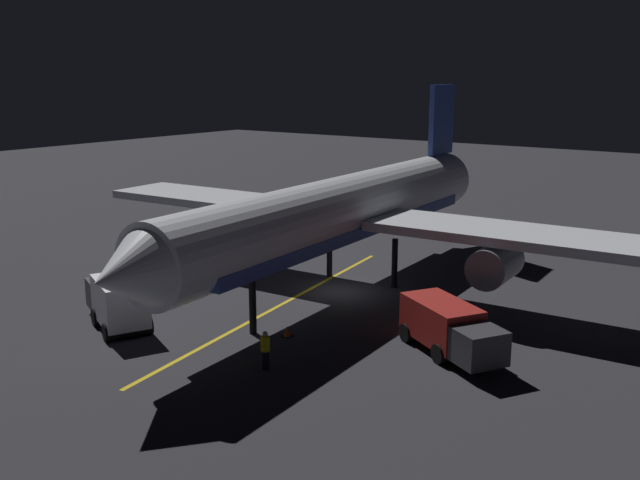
# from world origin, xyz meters

# --- Properties ---
(ground_plane) EXTENTS (180.00, 180.00, 0.20)m
(ground_plane) POSITION_xyz_m (0.00, 0.00, -0.10)
(ground_plane) COLOR #2B2B30
(apron_guide_stripe) EXTENTS (3.63, 24.78, 0.01)m
(apron_guide_stripe) POSITION_xyz_m (1.26, 4.00, 0.00)
(apron_guide_stripe) COLOR gold
(apron_guide_stripe) RESTS_ON ground_plane
(airliner) EXTENTS (36.25, 36.89, 11.77)m
(airliner) POSITION_xyz_m (0.03, -0.60, 4.69)
(airliner) COLOR white
(airliner) RESTS_ON ground_plane
(baggage_truck) EXTENTS (5.76, 4.22, 2.58)m
(baggage_truck) POSITION_xyz_m (5.74, 11.48, 1.29)
(baggage_truck) COLOR silver
(baggage_truck) RESTS_ON ground_plane
(catering_truck) EXTENTS (6.11, 4.79, 2.29)m
(catering_truck) POSITION_xyz_m (-9.41, 5.03, 1.20)
(catering_truck) COLOR maroon
(catering_truck) RESTS_ON ground_plane
(ground_crew_worker) EXTENTS (0.40, 0.40, 1.74)m
(ground_crew_worker) POSITION_xyz_m (-3.79, 11.28, 0.89)
(ground_crew_worker) COLOR black
(ground_crew_worker) RESTS_ON ground_plane
(traffic_cone_near_left) EXTENTS (0.50, 0.50, 0.55)m
(traffic_cone_near_left) POSITION_xyz_m (-2.07, 7.62, 0.25)
(traffic_cone_near_left) COLOR #EA590F
(traffic_cone_near_left) RESTS_ON ground_plane
(traffic_cone_near_right) EXTENTS (0.50, 0.50, 0.55)m
(traffic_cone_near_right) POSITION_xyz_m (7.20, 7.97, 0.25)
(traffic_cone_near_right) COLOR #EA590F
(traffic_cone_near_right) RESTS_ON ground_plane
(traffic_cone_under_wing) EXTENTS (0.50, 0.50, 0.55)m
(traffic_cone_under_wing) POSITION_xyz_m (-7.71, 2.96, 0.25)
(traffic_cone_under_wing) COLOR #EA590F
(traffic_cone_under_wing) RESTS_ON ground_plane
(traffic_cone_far) EXTENTS (0.50, 0.50, 0.55)m
(traffic_cone_far) POSITION_xyz_m (6.29, 9.07, 0.25)
(traffic_cone_far) COLOR #EA590F
(traffic_cone_far) RESTS_ON ground_plane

